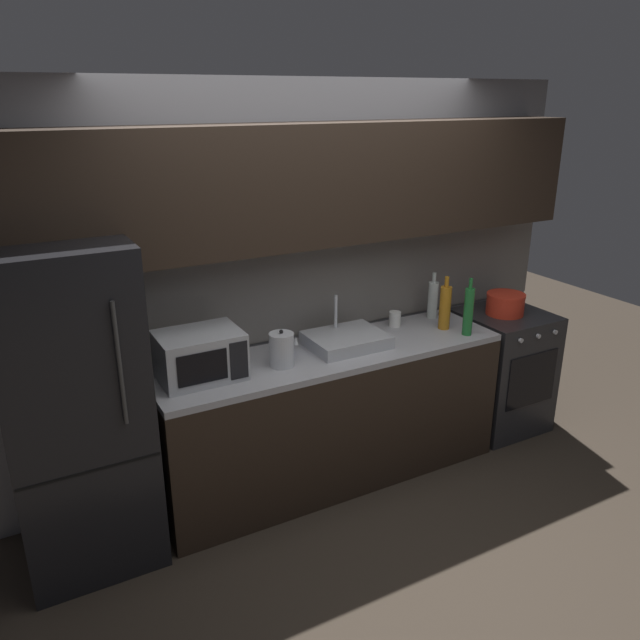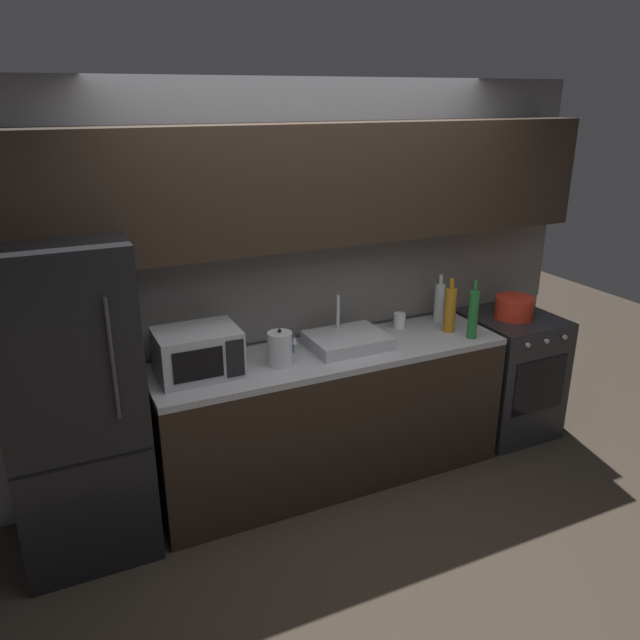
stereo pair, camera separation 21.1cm
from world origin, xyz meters
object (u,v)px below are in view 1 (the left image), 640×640
(oven_range, at_px, (501,370))
(microwave, at_px, (200,355))
(kettle, at_px, (282,349))
(wine_bottle_green, at_px, (468,311))
(mug_white, at_px, (395,319))
(mug_blue, at_px, (287,345))
(cooking_pot, at_px, (505,304))
(refrigerator, at_px, (75,410))
(wine_bottle_amber, at_px, (445,307))
(wine_bottle_clear, at_px, (433,299))

(oven_range, relative_size, microwave, 1.96)
(kettle, bearing_deg, wine_bottle_green, -5.87)
(mug_white, relative_size, mug_blue, 1.06)
(cooking_pot, bearing_deg, wine_bottle_green, -160.34)
(oven_range, xyz_separation_m, microwave, (-2.30, 0.02, 0.58))
(refrigerator, xyz_separation_m, cooking_pot, (2.96, 0.00, 0.10))
(mug_white, bearing_deg, refrigerator, -175.22)
(wine_bottle_amber, bearing_deg, oven_range, 1.87)
(wine_bottle_green, height_order, cooking_pot, wine_bottle_green)
(wine_bottle_green, height_order, mug_blue, wine_bottle_green)
(kettle, xyz_separation_m, mug_blue, (0.11, 0.16, -0.05))
(wine_bottle_clear, height_order, wine_bottle_green, wine_bottle_green)
(kettle, bearing_deg, wine_bottle_clear, 10.73)
(wine_bottle_amber, height_order, wine_bottle_green, wine_bottle_green)
(kettle, height_order, wine_bottle_clear, wine_bottle_clear)
(microwave, height_order, wine_bottle_amber, wine_bottle_amber)
(mug_blue, bearing_deg, oven_range, -3.59)
(oven_range, bearing_deg, wine_bottle_clear, 159.82)
(wine_bottle_clear, bearing_deg, refrigerator, -175.46)
(oven_range, bearing_deg, mug_blue, 176.41)
(wine_bottle_green, bearing_deg, wine_bottle_clear, 88.83)
(wine_bottle_clear, height_order, mug_blue, wine_bottle_clear)
(oven_range, relative_size, wine_bottle_green, 2.32)
(wine_bottle_clear, xyz_separation_m, cooking_pot, (0.51, -0.19, -0.06))
(refrigerator, bearing_deg, oven_range, -0.02)
(wine_bottle_amber, height_order, mug_blue, wine_bottle_amber)
(wine_bottle_green, bearing_deg, microwave, 173.43)
(refrigerator, bearing_deg, mug_white, 4.78)
(kettle, distance_m, wine_bottle_clear, 1.32)
(microwave, bearing_deg, refrigerator, -178.45)
(microwave, xyz_separation_m, mug_blue, (0.58, 0.09, -0.09))
(microwave, distance_m, wine_bottle_clear, 1.78)
(mug_blue, bearing_deg, kettle, -123.84)
(kettle, xyz_separation_m, wine_bottle_green, (1.29, -0.13, 0.06))
(refrigerator, xyz_separation_m, wine_bottle_green, (2.44, -0.18, 0.19))
(wine_bottle_amber, bearing_deg, wine_bottle_green, -69.74)
(wine_bottle_green, bearing_deg, cooking_pot, 19.66)
(wine_bottle_green, relative_size, mug_white, 3.74)
(wine_bottle_clear, xyz_separation_m, wine_bottle_green, (-0.01, -0.38, 0.03))
(wine_bottle_amber, relative_size, mug_white, 3.53)
(microwave, bearing_deg, wine_bottle_clear, 5.68)
(microwave, bearing_deg, mug_white, 6.30)
(mug_blue, bearing_deg, cooking_pot, -3.60)
(microwave, relative_size, wine_bottle_green, 1.19)
(microwave, bearing_deg, oven_range, -0.49)
(wine_bottle_amber, bearing_deg, mug_blue, 173.51)
(wine_bottle_green, relative_size, cooking_pot, 1.42)
(refrigerator, bearing_deg, wine_bottle_green, -4.32)
(wine_bottle_green, xyz_separation_m, mug_blue, (-1.18, 0.29, -0.12))
(microwave, distance_m, mug_blue, 0.59)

